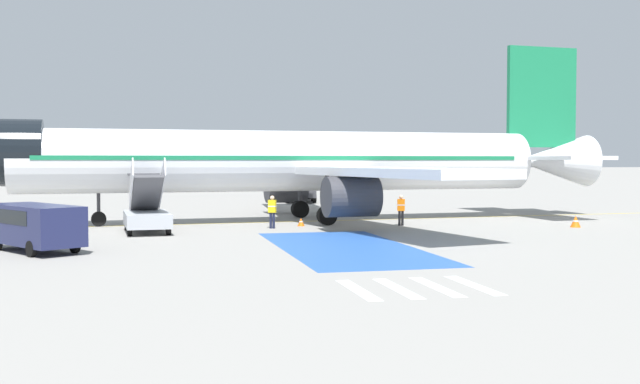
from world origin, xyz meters
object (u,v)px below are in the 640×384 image
Objects in this scene: airliner at (299,161)px; ground_crew_0 at (272,209)px; traffic_cone_1 at (301,222)px; fuel_tanker at (299,184)px; service_van_0 at (35,223)px; boarding_stairs_forward at (147,214)px; traffic_cone_0 at (576,221)px; ground_crew_1 at (401,208)px.

airliner reaches higher than ground_crew_0.
fuel_tanker is at bearing 78.83° from traffic_cone_1.
service_van_0 is (-13.48, -12.30, -2.51)m from airliner.
ground_crew_0 is 3.86× the size of traffic_cone_1.
boarding_stairs_forward is 30.24m from fuel_tanker.
boarding_stairs_forward is 8.25× the size of traffic_cone_0.
traffic_cone_1 is (-4.98, -25.22, -1.37)m from fuel_tanker.
traffic_cone_0 is at bearing -2.98° from ground_crew_1.
fuel_tanker is (13.51, 27.05, 0.63)m from boarding_stairs_forward.
ground_crew_1 is 9.70m from traffic_cone_0.
airliner is 4.69m from traffic_cone_1.
airliner reaches higher than boarding_stairs_forward.
traffic_cone_1 is at bearing -177.67° from service_van_0.
airliner is 4.63× the size of fuel_tanker.
boarding_stairs_forward is 0.60× the size of fuel_tanker.
boarding_stairs_forward is at bearing 115.07° from airliner.
traffic_cone_0 is at bearing -9.70° from boarding_stairs_forward.
service_van_0 is at bearing -144.81° from traffic_cone_1.
traffic_cone_0 is at bearing 16.81° from ground_crew_0.
airliner is 5.52m from ground_crew_0.
airliner is 88.02× the size of traffic_cone_1.
airliner is 16.38m from traffic_cone_0.
airliner is at bearing -170.47° from service_van_0.
service_van_0 reaches higher than traffic_cone_0.
fuel_tanker reaches higher than traffic_cone_0.
boarding_stairs_forward is 11.46× the size of traffic_cone_1.
service_van_0 is 20.29m from ground_crew_1.
traffic_cone_1 is (12.97, 9.14, -0.93)m from service_van_0.
boarding_stairs_forward reaches higher than service_van_0.
ground_crew_1 is (5.11, -4.17, -2.66)m from airliner.
fuel_tanker reaches higher than service_van_0.
boarding_stairs_forward is at bearing -154.13° from service_van_0.
airliner is at bearing 152.62° from traffic_cone_0.
boarding_stairs_forward is 14.17m from ground_crew_1.
traffic_cone_1 is (8.53, 1.83, -0.74)m from boarding_stairs_forward.
boarding_stairs_forward reaches higher than traffic_cone_0.
traffic_cone_1 is (-14.75, 4.22, -0.09)m from traffic_cone_0.
service_van_0 is 2.96× the size of ground_crew_0.
traffic_cone_0 is at bearing 157.22° from service_van_0.
boarding_stairs_forward is at bearing -108.44° from fuel_tanker.
ground_crew_0 is (-2.34, -4.25, -2.63)m from airliner.
fuel_tanker is 13.69× the size of traffic_cone_0.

